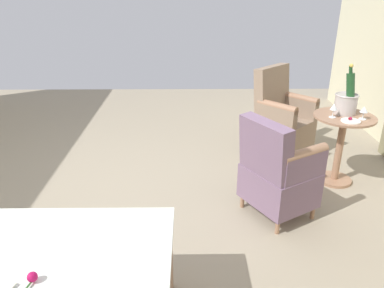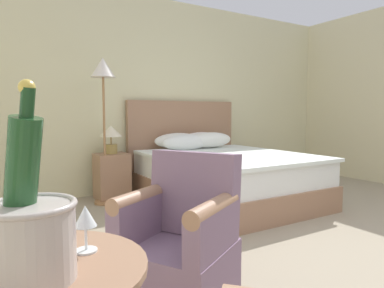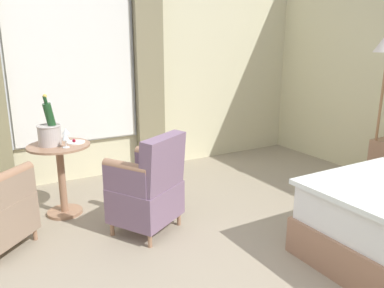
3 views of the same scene
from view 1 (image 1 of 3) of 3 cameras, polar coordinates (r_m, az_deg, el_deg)
ground_plane at (r=3.58m, az=-11.29°, el=-8.75°), size 8.01×8.01×0.00m
side_table_round at (r=3.96m, az=21.69°, el=0.30°), size 0.58×0.58×0.71m
champagne_bucket at (r=3.90m, az=22.49°, el=6.15°), size 0.22×0.22×0.48m
wine_glass_near_bucket at (r=3.76m, az=20.79°, el=5.22°), size 0.07×0.07×0.14m
wine_glass_near_edge at (r=3.81m, az=24.74°, el=4.69°), size 0.07×0.07×0.13m
snack_plate at (r=3.73m, az=23.02°, el=3.28°), size 0.17×0.17×0.04m
armchair_by_window at (r=3.23m, az=12.84°, el=-4.21°), size 0.71×0.71×0.90m
armchair_facing_bed at (r=4.44m, az=13.50°, el=3.65°), size 0.77×0.77×1.02m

